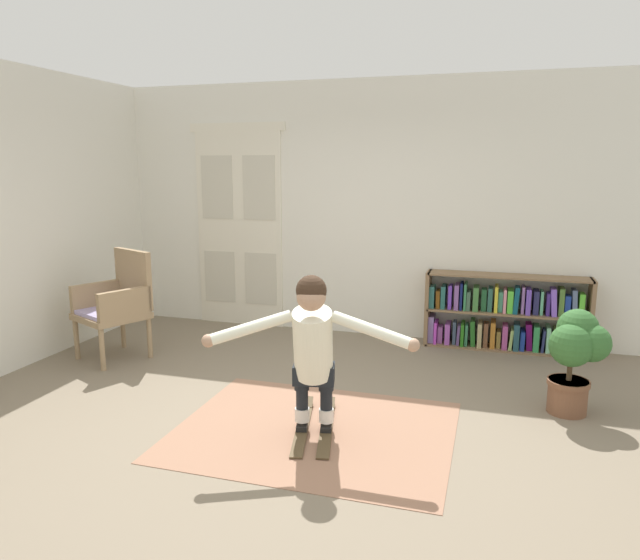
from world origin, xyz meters
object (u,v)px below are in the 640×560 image
(bookshelf, at_px, (505,317))
(potted_plant, at_px, (576,352))
(person_skier, at_px, (313,343))
(skis_pair, at_px, (315,426))
(wicker_chair, at_px, (118,302))

(bookshelf, xyz_separation_m, potted_plant, (0.52, -1.59, 0.15))
(bookshelf, bearing_deg, person_skier, -117.06)
(bookshelf, distance_m, potted_plant, 1.67)
(bookshelf, height_order, person_skier, person_skier)
(bookshelf, xyz_separation_m, person_skier, (-1.33, -2.61, 0.36))
(person_skier, bearing_deg, skis_pair, 102.87)
(skis_pair, relative_size, person_skier, 0.68)
(bookshelf, xyz_separation_m, skis_pair, (-1.37, -2.46, -0.34))
(skis_pair, bearing_deg, person_skier, -77.13)
(wicker_chair, distance_m, skis_pair, 2.71)
(potted_plant, bearing_deg, bookshelf, 108.03)
(potted_plant, bearing_deg, person_skier, -150.99)
(wicker_chair, bearing_deg, person_skier, -25.83)
(wicker_chair, height_order, potted_plant, wicker_chair)
(person_skier, bearing_deg, potted_plant, 29.01)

